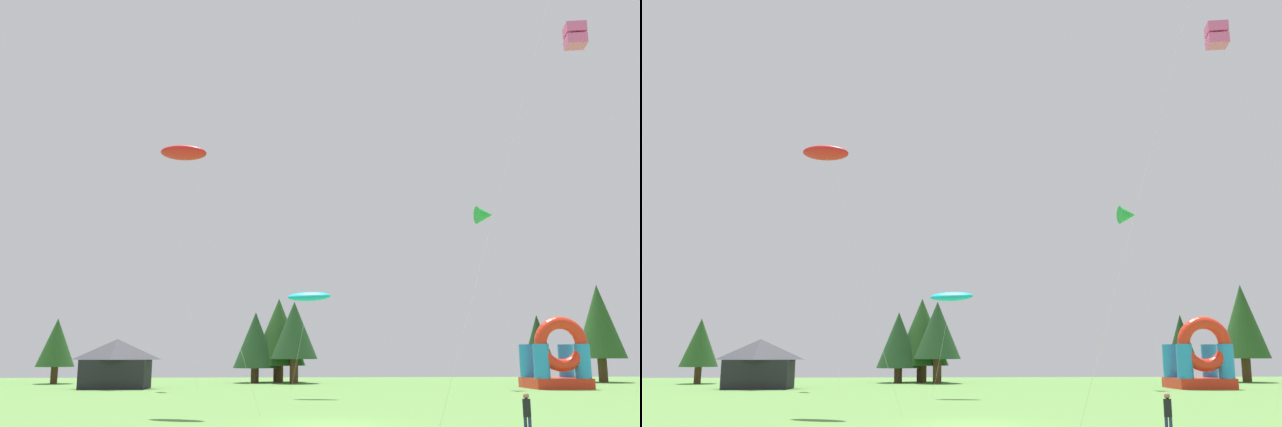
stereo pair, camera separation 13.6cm
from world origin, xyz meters
TOP-DOWN VIEW (x-y plane):
  - ground_plane at (0.00, 0.00)m, footprint 120.00×120.00m
  - kite_orange_parafoil at (-12.37, 32.06)m, footprint 4.96×8.98m
  - kite_pink_box at (11.08, -1.74)m, footprint 5.71×1.50m
  - kite_cyan_parafoil at (-0.08, 18.37)m, footprint 3.23×1.77m
  - kite_green_delta at (16.56, 30.62)m, footprint 1.61×7.44m
  - kite_red_parafoil at (-7.55, 6.68)m, footprint 6.09×3.45m
  - person_near_camera at (6.44, -5.56)m, footprint 0.38×0.38m
  - inflatable_blue_arch at (21.98, 29.48)m, footprint 4.92×4.74m
  - festival_tent at (-16.09, 31.63)m, footprint 5.45×3.75m
  - tree_row_2 at (-24.50, 42.12)m, footprint 3.78×3.78m
  - tree_row_3 at (-4.51, 43.24)m, footprint 4.55×4.55m
  - tree_row_4 at (-2.08, 44.42)m, footprint 5.76×5.76m
  - tree_row_5 at (-0.50, 41.64)m, footprint 4.83×4.83m
  - tree_row_6 at (24.58, 40.39)m, footprint 2.96×2.96m
  - tree_row_7 at (32.17, 42.38)m, footprint 5.19×5.19m

SIDE VIEW (x-z plane):
  - ground_plane at x=0.00m, z-range 0.00..0.00m
  - person_near_camera at x=6.44m, z-range 0.15..1.75m
  - festival_tent at x=-16.09m, z-range 0.00..4.20m
  - inflatable_blue_arch at x=21.98m, z-range -0.81..5.28m
  - tree_row_2 at x=-24.50m, z-range 0.79..7.27m
  - tree_row_3 at x=-4.51m, z-range 0.72..7.95m
  - tree_row_6 at x=24.58m, z-range 1.03..7.95m
  - tree_row_4 at x=-2.08m, z-range 0.83..9.59m
  - tree_row_5 at x=-0.50m, z-range 1.15..9.40m
  - tree_row_7 at x=32.17m, z-range 1.18..11.46m
  - kite_cyan_parafoil at x=-0.08m, z-range 3.19..10.56m
  - kite_red_parafoil at x=-7.55m, z-range 6.53..20.95m
  - kite_green_delta at x=16.56m, z-range 7.28..23.53m
  - kite_pink_box at x=11.08m, z-range 8.27..25.92m
  - kite_orange_parafoil at x=-12.37m, z-range 10.50..32.55m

